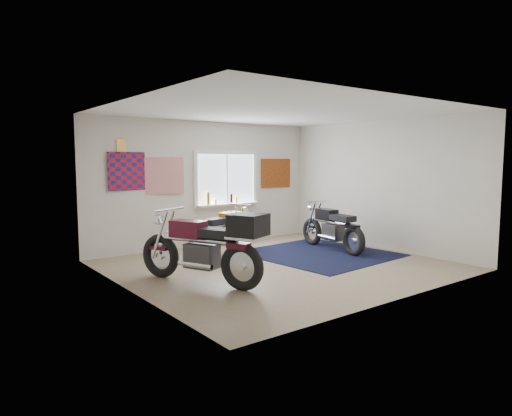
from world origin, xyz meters
TOP-DOWN VIEW (x-y plane):
  - ground at (0.00, 0.00)m, footprint 5.50×5.50m
  - room_shell at (0.00, 0.00)m, footprint 5.50×5.50m
  - navy_rug at (1.27, 0.28)m, footprint 2.69×2.78m
  - window_assembly at (0.50, 2.47)m, footprint 1.66×0.17m
  - oil_bottles at (0.27, 2.40)m, footprint 0.81×0.07m
  - flag_display at (-1.90, 2.48)m, footprint 1.60×0.10m
  - triumph_poster at (1.95, 2.48)m, footprint 0.90×0.03m
  - yellow_triumph at (-0.19, 1.48)m, footprint 1.84×0.84m
  - black_chrome_bike at (1.75, 0.40)m, footprint 0.60×1.95m
  - maroon_tourer at (-1.68, -0.34)m, footprint 1.20×2.14m

SIDE VIEW (x-z plane):
  - ground at x=0.00m, z-range 0.00..0.00m
  - navy_rug at x=1.27m, z-range 0.00..0.01m
  - yellow_triumph at x=-0.19m, z-range -0.06..0.91m
  - black_chrome_bike at x=1.75m, z-range -0.06..0.94m
  - maroon_tourer at x=-1.68m, z-range 0.02..1.15m
  - oil_bottles at x=0.27m, z-range 0.87..1.15m
  - window_assembly at x=0.50m, z-range 0.74..2.00m
  - triumph_poster at x=1.95m, z-range 1.20..1.90m
  - room_shell at x=0.00m, z-range -1.11..4.39m
  - flag_display at x=-1.90m, z-range 1.56..2.73m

